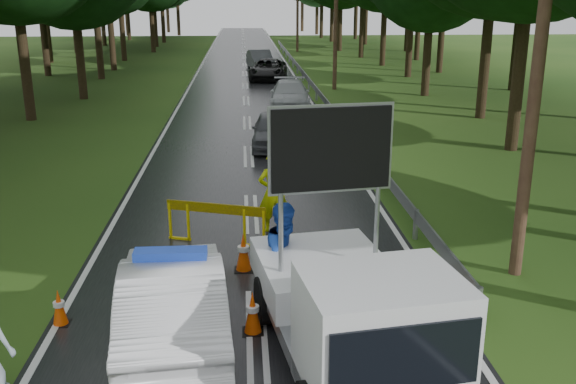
{
  "coord_description": "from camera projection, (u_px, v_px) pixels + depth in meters",
  "views": [
    {
      "loc": [
        -0.14,
        -9.41,
        5.33
      ],
      "look_at": [
        0.77,
        3.61,
        1.3
      ],
      "focal_mm": 40.0,
      "sensor_mm": 36.0,
      "label": 1
    }
  ],
  "objects": [
    {
      "name": "ground",
      "position": [
        257.0,
        333.0,
        10.55
      ],
      "size": [
        160.0,
        160.0,
        0.0
      ],
      "primitive_type": "plane",
      "color": "#1F4213",
      "rests_on": "ground"
    },
    {
      "name": "road",
      "position": [
        245.0,
        85.0,
        39.14
      ],
      "size": [
        7.0,
        140.0,
        0.02
      ],
      "primitive_type": "cube",
      "color": "black",
      "rests_on": "ground"
    },
    {
      "name": "guardrail",
      "position": [
        306.0,
        77.0,
        38.91
      ],
      "size": [
        0.12,
        60.06,
        0.7
      ],
      "color": "gray",
      "rests_on": "ground"
    },
    {
      "name": "utility_pole_near",
      "position": [
        544.0,
        10.0,
        11.31
      ],
      "size": [
        1.4,
        0.24,
        10.0
      ],
      "color": "#40281D",
      "rests_on": "ground"
    },
    {
      "name": "police_sedan",
      "position": [
        173.0,
        303.0,
        9.98
      ],
      "size": [
        2.0,
        4.6,
        1.62
      ],
      "rotation": [
        0.0,
        0.0,
        3.24
      ],
      "color": "silver",
      "rests_on": "ground"
    },
    {
      "name": "work_truck",
      "position": [
        352.0,
        311.0,
        9.12
      ],
      "size": [
        2.72,
        4.93,
        3.74
      ],
      "rotation": [
        0.0,
        0.0,
        0.15
      ],
      "color": "gray",
      "rests_on": "ground"
    },
    {
      "name": "barrier",
      "position": [
        216.0,
        214.0,
        14.1
      ],
      "size": [
        2.19,
        0.78,
        0.95
      ],
      "rotation": [
        0.0,
        0.0,
        -0.33
      ],
      "color": "yellow",
      "rests_on": "ground"
    },
    {
      "name": "officer",
      "position": [
        273.0,
        192.0,
        14.8
      ],
      "size": [
        0.75,
        0.54,
        1.91
      ],
      "primitive_type": "imported",
      "rotation": [
        0.0,
        0.0,
        3.27
      ],
      "color": "#C7DF0C",
      "rests_on": "ground"
    },
    {
      "name": "civilian",
      "position": [
        286.0,
        257.0,
        11.12
      ],
      "size": [
        1.2,
        1.16,
        1.95
      ],
      "primitive_type": "imported",
      "rotation": [
        0.0,
        0.0,
        0.64
      ],
      "color": "#1C46B8",
      "rests_on": "ground"
    },
    {
      "name": "queue_car_first",
      "position": [
        273.0,
        130.0,
        23.15
      ],
      "size": [
        1.71,
        3.8,
        1.27
      ],
      "primitive_type": "imported",
      "rotation": [
        0.0,
        0.0,
        -0.06
      ],
      "color": "#47484F",
      "rests_on": "ground"
    },
    {
      "name": "queue_car_second",
      "position": [
        290.0,
        95.0,
        31.02
      ],
      "size": [
        2.17,
        4.72,
        1.34
      ],
      "primitive_type": "imported",
      "rotation": [
        0.0,
        0.0,
        -0.06
      ],
      "color": "#A7ABB0",
      "rests_on": "ground"
    },
    {
      "name": "queue_car_third",
      "position": [
        268.0,
        69.0,
        41.62
      ],
      "size": [
        2.78,
        5.02,
        1.33
      ],
      "primitive_type": "imported",
      "rotation": [
        0.0,
        0.0,
        -0.12
      ],
      "color": "black",
      "rests_on": "ground"
    },
    {
      "name": "queue_car_fourth",
      "position": [
        260.0,
        60.0,
        47.31
      ],
      "size": [
        2.08,
        4.5,
        1.43
      ],
      "primitive_type": "imported",
      "rotation": [
        0.0,
        0.0,
        0.13
      ],
      "color": "#3E4246",
      "rests_on": "ground"
    },
    {
      "name": "cone_center",
      "position": [
        253.0,
        313.0,
        10.44
      ],
      "size": [
        0.35,
        0.35,
        0.75
      ],
      "color": "black",
      "rests_on": "ground"
    },
    {
      "name": "cone_far",
      "position": [
        243.0,
        253.0,
        12.81
      ],
      "size": [
        0.38,
        0.38,
        0.81
      ],
      "color": "black",
      "rests_on": "ground"
    },
    {
      "name": "cone_left_mid",
      "position": [
        59.0,
        308.0,
        10.72
      ],
      "size": [
        0.31,
        0.31,
        0.65
      ],
      "color": "black",
      "rests_on": "ground"
    },
    {
      "name": "cone_right",
      "position": [
        403.0,
        271.0,
        12.06
      ],
      "size": [
        0.34,
        0.34,
        0.72
      ],
      "color": "black",
      "rests_on": "ground"
    }
  ]
}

